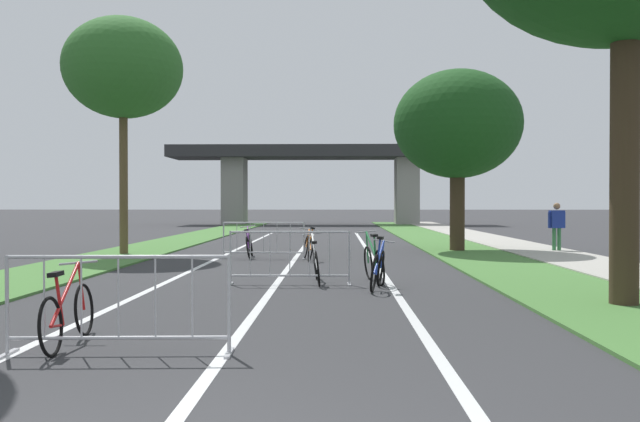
% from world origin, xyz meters
% --- Properties ---
extents(grass_verge_left, '(2.50, 53.20, 0.05)m').
position_xyz_m(grass_verge_left, '(-5.31, 21.76, 0.03)').
color(grass_verge_left, '#477A38').
rests_on(grass_verge_left, ground).
extents(grass_verge_right, '(2.50, 53.20, 0.05)m').
position_xyz_m(grass_verge_right, '(5.31, 21.76, 0.03)').
color(grass_verge_right, '#477A38').
rests_on(grass_verge_right, ground).
extents(sidewalk_path_right, '(2.26, 53.20, 0.08)m').
position_xyz_m(sidewalk_path_right, '(7.69, 21.76, 0.04)').
color(sidewalk_path_right, '#ADA89E').
rests_on(sidewalk_path_right, ground).
extents(lane_stripe_center, '(0.14, 30.77, 0.01)m').
position_xyz_m(lane_stripe_center, '(0.00, 15.39, 0.00)').
color(lane_stripe_center, silver).
rests_on(lane_stripe_center, ground).
extents(lane_stripe_right_lane, '(0.14, 30.77, 0.01)m').
position_xyz_m(lane_stripe_right_lane, '(2.23, 15.39, 0.00)').
color(lane_stripe_right_lane, silver).
rests_on(lane_stripe_right_lane, ground).
extents(lane_stripe_left_lane, '(0.14, 30.77, 0.01)m').
position_xyz_m(lane_stripe_left_lane, '(-2.23, 15.39, 0.00)').
color(lane_stripe_left_lane, silver).
rests_on(lane_stripe_left_lane, ground).
extents(overpass_bridge, '(22.10, 4.23, 5.77)m').
position_xyz_m(overpass_bridge, '(0.00, 43.96, 4.40)').
color(overpass_bridge, '#2D2D30').
rests_on(overpass_bridge, ground).
extents(tree_left_maple_mid, '(3.59, 3.59, 7.24)m').
position_xyz_m(tree_left_maple_mid, '(-5.32, 15.99, 5.69)').
color(tree_left_maple_mid, brown).
rests_on(tree_left_maple_mid, ground).
extents(tree_right_cypress_far, '(4.16, 4.16, 5.94)m').
position_xyz_m(tree_right_cypress_far, '(5.14, 17.63, 4.14)').
color(tree_right_cypress_far, '#3D2D1E').
rests_on(tree_right_cypress_far, ground).
extents(crowd_barrier_nearest, '(2.39, 0.55, 1.05)m').
position_xyz_m(crowd_barrier_nearest, '(-1.10, 3.22, 0.52)').
color(crowd_barrier_nearest, '#ADADB2').
rests_on(crowd_barrier_nearest, ground).
extents(crowd_barrier_second, '(2.38, 0.48, 1.05)m').
position_xyz_m(crowd_barrier_second, '(0.27, 9.01, 0.52)').
color(crowd_barrier_second, '#ADADB2').
rests_on(crowd_barrier_second, ground).
extents(crowd_barrier_third, '(2.39, 0.53, 1.05)m').
position_xyz_m(crowd_barrier_third, '(-0.90, 14.80, 0.52)').
color(crowd_barrier_third, '#ADADB2').
rests_on(crowd_barrier_third, ground).
extents(bicycle_green_0, '(0.54, 1.70, 1.03)m').
position_xyz_m(bicycle_green_0, '(1.92, 9.36, 0.40)').
color(bicycle_green_0, black).
rests_on(bicycle_green_0, ground).
extents(bicycle_red_1, '(0.45, 1.69, 0.92)m').
position_xyz_m(bicycle_red_1, '(-1.81, 3.63, 0.36)').
color(bicycle_red_1, black).
rests_on(bicycle_red_1, ground).
extents(bicycle_blue_2, '(0.58, 1.65, 0.99)m').
position_xyz_m(bicycle_blue_2, '(1.95, 8.41, 0.38)').
color(bicycle_blue_2, black).
rests_on(bicycle_blue_2, ground).
extents(bicycle_orange_3, '(0.55, 1.67, 0.93)m').
position_xyz_m(bicycle_orange_3, '(0.41, 14.35, 0.38)').
color(bicycle_orange_3, black).
rests_on(bicycle_orange_3, ground).
extents(bicycle_purple_4, '(0.48, 1.62, 0.94)m').
position_xyz_m(bicycle_purple_4, '(-1.36, 15.19, 0.36)').
color(bicycle_purple_4, black).
rests_on(bicycle_purple_4, ground).
extents(bicycle_white_5, '(0.44, 1.78, 0.99)m').
position_xyz_m(bicycle_white_5, '(0.77, 9.35, 0.38)').
color(bicycle_white_5, black).
rests_on(bicycle_white_5, ground).
extents(pedestrian_waiting, '(0.58, 0.33, 1.60)m').
position_xyz_m(pedestrian_waiting, '(8.24, 17.26, 0.97)').
color(pedestrian_waiting, '#33723F').
rests_on(pedestrian_waiting, ground).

